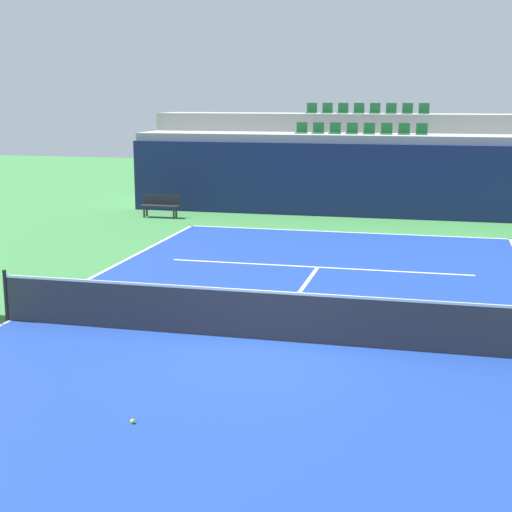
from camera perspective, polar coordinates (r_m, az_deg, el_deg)
The scene contains 14 objects.
ground_plane at distance 14.48m, azimuth 0.71°, elevation -6.38°, with size 80.00×80.00×0.00m, color #387A3D.
court_surface at distance 14.48m, azimuth 0.71°, elevation -6.37°, with size 11.00×24.00×0.01m, color navy.
baseline_far at distance 25.94m, azimuth 6.60°, elevation 1.81°, with size 11.00×0.10×0.00m, color white.
sideline_left at distance 16.51m, azimuth -18.12°, elevation -4.63°, with size 0.10×24.00×0.00m, color white.
service_line_far at distance 20.55m, azimuth 4.69°, elevation -0.85°, with size 8.26×0.10×0.00m, color white.
centre_service_line at distance 17.48m, azimuth 3.05°, elevation -3.12°, with size 0.10×6.40×0.00m, color white.
back_wall at distance 29.17m, azimuth 7.52°, elevation 5.66°, with size 17.96×0.30×2.80m, color navy.
stands_tier_lower at distance 30.49m, azimuth 7.80°, elevation 6.21°, with size 17.96×2.40×3.10m, color #9E9E99.
stands_tier_upper at distance 32.84m, azimuth 8.25°, elevation 7.26°, with size 17.96×2.40×3.84m, color #9E9E99.
seating_row_lower at distance 30.47m, azimuth 7.91°, elevation 9.36°, with size 5.18×0.44×0.44m.
seating_row_upper at distance 32.83m, azimuth 8.38°, elevation 10.83°, with size 5.18×0.44×0.44m.
tennis_net at distance 14.33m, azimuth 0.72°, elevation -4.45°, with size 11.08×0.08×1.07m.
player_bench at distance 29.19m, azimuth -7.23°, elevation 3.91°, with size 1.50×0.40×0.85m.
tennis_ball_1 at distance 11.10m, azimuth -9.32°, elevation -12.23°, with size 0.07×0.07×0.07m, color #CCE033.
Camera 1 is at (3.05, -13.40, 4.57)m, focal length 52.90 mm.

